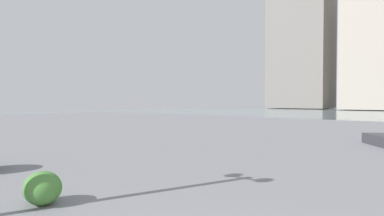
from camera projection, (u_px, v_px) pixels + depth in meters
building_slab at (378, 31)px, 55.31m from camera, size 10.78×11.75×28.08m
building_annex at (301, 48)px, 65.78m from camera, size 11.54×11.11×25.16m
shrub_tall at (42, 188)px, 4.84m from camera, size 0.62×0.56×0.52m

